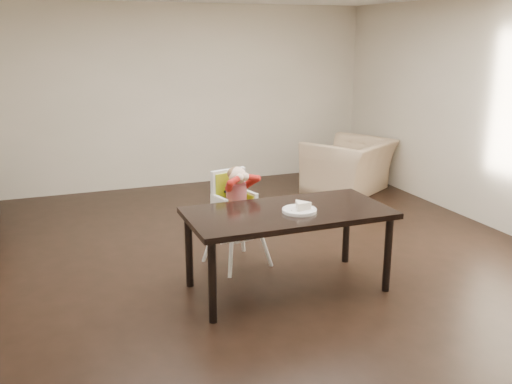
# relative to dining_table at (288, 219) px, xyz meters

# --- Properties ---
(ground) EXTENTS (7.00, 7.00, 0.00)m
(ground) POSITION_rel_dining_table_xyz_m (0.01, 0.57, -0.67)
(ground) COLOR black
(ground) RESTS_ON ground
(room_walls) EXTENTS (6.02, 7.02, 2.71)m
(room_walls) POSITION_rel_dining_table_xyz_m (0.01, 0.57, 1.18)
(room_walls) COLOR beige
(room_walls) RESTS_ON ground
(dining_table) EXTENTS (1.80, 0.90, 0.75)m
(dining_table) POSITION_rel_dining_table_xyz_m (0.00, 0.00, 0.00)
(dining_table) COLOR black
(dining_table) RESTS_ON ground
(high_chair) EXTENTS (0.51, 0.51, 1.01)m
(high_chair) POSITION_rel_dining_table_xyz_m (-0.24, 0.73, 0.04)
(high_chair) COLOR white
(high_chair) RESTS_ON ground
(plate) EXTENTS (0.38, 0.38, 0.09)m
(plate) POSITION_rel_dining_table_xyz_m (0.08, -0.08, 0.11)
(plate) COLOR white
(plate) RESTS_ON dining_table
(armchair) EXTENTS (1.40, 1.27, 1.03)m
(armchair) POSITION_rel_dining_table_xyz_m (2.21, 2.73, -0.16)
(armchair) COLOR tan
(armchair) RESTS_ON ground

